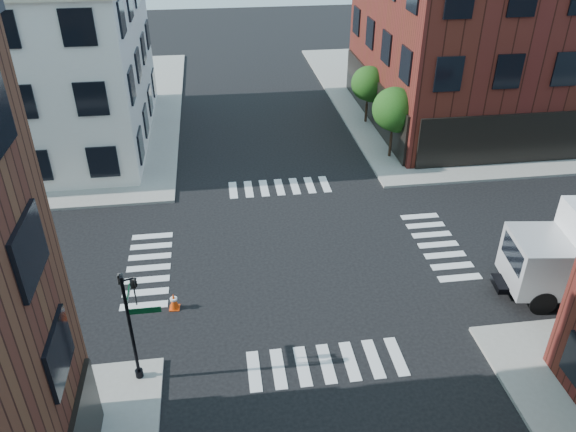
# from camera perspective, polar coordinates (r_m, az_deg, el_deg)

# --- Properties ---
(ground) EXTENTS (120.00, 120.00, 0.00)m
(ground) POSITION_cam_1_polar(r_m,az_deg,el_deg) (26.87, 1.00, -4.09)
(ground) COLOR black
(ground) RESTS_ON ground
(sidewalk_ne) EXTENTS (30.00, 30.00, 0.15)m
(sidewalk_ne) POSITION_cam_1_polar(r_m,az_deg,el_deg) (51.55, 21.34, 11.67)
(sidewalk_ne) COLOR gray
(sidewalk_ne) RESTS_ON ground
(building_ne) EXTENTS (25.00, 16.00, 12.00)m
(building_ne) POSITION_cam_1_polar(r_m,az_deg,el_deg) (45.65, 25.09, 16.41)
(building_ne) COLOR #4B1B12
(building_ne) RESTS_ON ground
(tree_near) EXTENTS (2.69, 2.69, 4.49)m
(tree_near) POSITION_cam_1_polar(r_m,az_deg,el_deg) (35.71, 10.80, 10.40)
(tree_near) COLOR black
(tree_near) RESTS_ON ground
(tree_far) EXTENTS (2.43, 2.43, 4.07)m
(tree_far) POSITION_cam_1_polar(r_m,az_deg,el_deg) (41.20, 8.24, 13.02)
(tree_far) COLOR black
(tree_far) RESTS_ON ground
(signal_pole) EXTENTS (1.29, 1.24, 4.60)m
(signal_pole) POSITION_cam_1_polar(r_m,az_deg,el_deg) (19.88, -15.61, -9.78)
(signal_pole) COLOR black
(signal_pole) RESTS_ON ground
(traffic_cone) EXTENTS (0.45, 0.45, 0.78)m
(traffic_cone) POSITION_cam_1_polar(r_m,az_deg,el_deg) (24.10, -11.52, -8.49)
(traffic_cone) COLOR #E5400A
(traffic_cone) RESTS_ON ground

